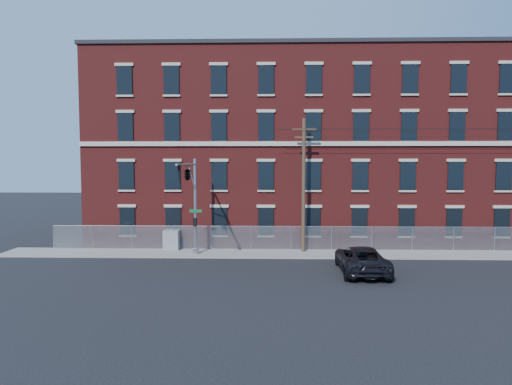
{
  "coord_description": "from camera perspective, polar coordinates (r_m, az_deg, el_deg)",
  "views": [
    {
      "loc": [
        -0.74,
        -27.13,
        6.88
      ],
      "look_at": [
        -1.54,
        4.0,
        4.7
      ],
      "focal_mm": 30.61,
      "sensor_mm": 36.0,
      "label": 1
    }
  ],
  "objects": [
    {
      "name": "ground",
      "position": [
        28.0,
        2.98,
        -10.22
      ],
      "size": [
        140.0,
        140.0,
        0.0
      ],
      "primitive_type": "plane",
      "color": "black",
      "rests_on": "ground"
    },
    {
      "name": "sidewalk",
      "position": [
        35.23,
        22.84,
        -7.47
      ],
      "size": [
        65.0,
        3.0,
        0.12
      ],
      "primitive_type": "cube",
      "color": "gray",
      "rests_on": "ground"
    },
    {
      "name": "mill_building",
      "position": [
        43.01,
        18.78,
        5.49
      ],
      "size": [
        55.3,
        14.32,
        16.3
      ],
      "color": "maroon",
      "rests_on": "ground"
    },
    {
      "name": "chain_link_fence",
      "position": [
        36.24,
        22.13,
        -5.54
      ],
      "size": [
        59.06,
        0.06,
        1.85
      ],
      "color": "#A5A8AD",
      "rests_on": "ground"
    },
    {
      "name": "traffic_signal_mast",
      "position": [
        29.82,
        -8.7,
        1.09
      ],
      "size": [
        0.9,
        6.75,
        7.0
      ],
      "color": "#9EA0A5",
      "rests_on": "ground"
    },
    {
      "name": "utility_pole_near",
      "position": [
        32.88,
        6.24,
        1.3
      ],
      "size": [
        1.8,
        0.28,
        10.0
      ],
      "color": "#4C3926",
      "rests_on": "ground"
    },
    {
      "name": "pickup_truck",
      "position": [
        28.24,
        13.61,
        -8.48
      ],
      "size": [
        2.9,
        6.02,
        1.66
      ],
      "primitive_type": "imported",
      "rotation": [
        0.0,
        0.0,
        3.12
      ],
      "color": "black",
      "rests_on": "ground"
    },
    {
      "name": "utility_cabinet",
      "position": [
        34.47,
        -10.99,
        -6.1
      ],
      "size": [
        1.25,
        0.7,
        1.51
      ],
      "primitive_type": "cube",
      "rotation": [
        0.0,
        0.0,
        -0.08
      ],
      "color": "slate",
      "rests_on": "sidewalk"
    }
  ]
}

